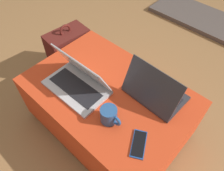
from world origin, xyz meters
TOP-DOWN VIEW (x-y plane):
  - ground_plane at (0.00, 0.00)m, footprint 14.00×14.00m
  - ottoman at (0.00, 0.00)m, footprint 0.99×0.68m
  - laptop_near at (-0.15, -0.10)m, footprint 0.38×0.24m
  - laptop_far at (0.22, 0.14)m, footprint 0.34×0.24m
  - cell_phone at (0.34, -0.15)m, footprint 0.13×0.16m
  - backpack at (-0.62, 0.19)m, footprint 0.26×0.34m
  - coffee_mug at (0.14, -0.14)m, footprint 0.13×0.09m
  - fireplace_hearth at (0.00, 1.67)m, footprint 1.40×0.50m

SIDE VIEW (x-z plane):
  - ground_plane at x=0.00m, z-range 0.00..0.00m
  - fireplace_hearth at x=0.00m, z-range 0.00..0.04m
  - backpack at x=-0.62m, z-range -0.04..0.43m
  - ottoman at x=0.00m, z-range 0.00..0.41m
  - cell_phone at x=0.34m, z-range 0.40..0.41m
  - coffee_mug at x=0.14m, z-range 0.40..0.50m
  - laptop_far at x=0.22m, z-range 0.34..0.56m
  - laptop_near at x=-0.15m, z-range 0.34..0.56m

